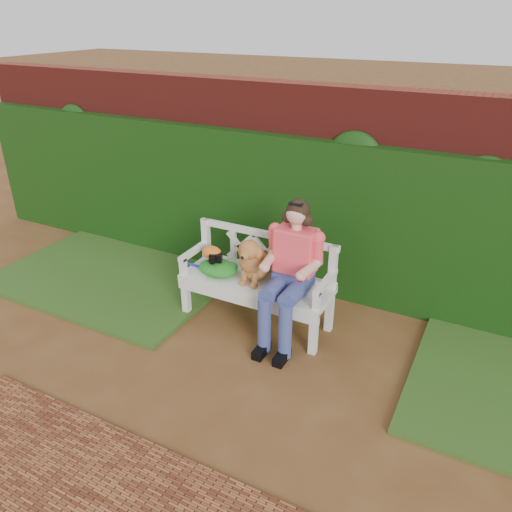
% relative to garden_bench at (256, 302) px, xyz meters
% --- Properties ---
extents(ground, '(60.00, 60.00, 0.00)m').
position_rel_garden_bench_xyz_m(ground, '(0.47, -0.78, -0.24)').
color(ground, '#5A3318').
extents(brick_wall, '(10.00, 0.30, 2.20)m').
position_rel_garden_bench_xyz_m(brick_wall, '(0.47, 1.12, 0.86)').
color(brick_wall, maroon).
rests_on(brick_wall, ground).
extents(ivy_hedge, '(10.00, 0.18, 1.70)m').
position_rel_garden_bench_xyz_m(ivy_hedge, '(0.47, 0.90, 0.61)').
color(ivy_hedge, '#133E0D').
rests_on(ivy_hedge, ground).
extents(grass_left, '(2.60, 2.00, 0.05)m').
position_rel_garden_bench_xyz_m(grass_left, '(-1.93, 0.12, -0.21)').
color(grass_left, '#294B1B').
rests_on(grass_left, ground).
extents(garden_bench, '(1.65, 0.81, 0.48)m').
position_rel_garden_bench_xyz_m(garden_bench, '(0.00, 0.00, 0.00)').
color(garden_bench, white).
rests_on(garden_bench, ground).
extents(seated_woman, '(0.57, 0.76, 1.34)m').
position_rel_garden_bench_xyz_m(seated_woman, '(0.40, -0.02, 0.43)').
color(seated_woman, '#DF5177').
rests_on(seated_woman, ground).
extents(dog, '(0.38, 0.47, 0.48)m').
position_rel_garden_bench_xyz_m(dog, '(-0.02, 0.01, 0.48)').
color(dog, '#AF6B4C').
rests_on(dog, garden_bench).
extents(tennis_racket, '(0.61, 0.31, 0.03)m').
position_rel_garden_bench_xyz_m(tennis_racket, '(-0.50, -0.03, 0.25)').
color(tennis_racket, white).
rests_on(tennis_racket, garden_bench).
extents(green_bag, '(0.50, 0.46, 0.14)m').
position_rel_garden_bench_xyz_m(green_bag, '(-0.40, -0.05, 0.31)').
color(green_bag, '#116C1B').
rests_on(green_bag, garden_bench).
extents(camera_item, '(0.15, 0.13, 0.08)m').
position_rel_garden_bench_xyz_m(camera_item, '(-0.42, -0.05, 0.42)').
color(camera_item, black).
rests_on(camera_item, green_bag).
extents(baseball_glove, '(0.25, 0.22, 0.13)m').
position_rel_garden_bench_xyz_m(baseball_glove, '(-0.49, -0.01, 0.45)').
color(baseball_glove, orange).
rests_on(baseball_glove, green_bag).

